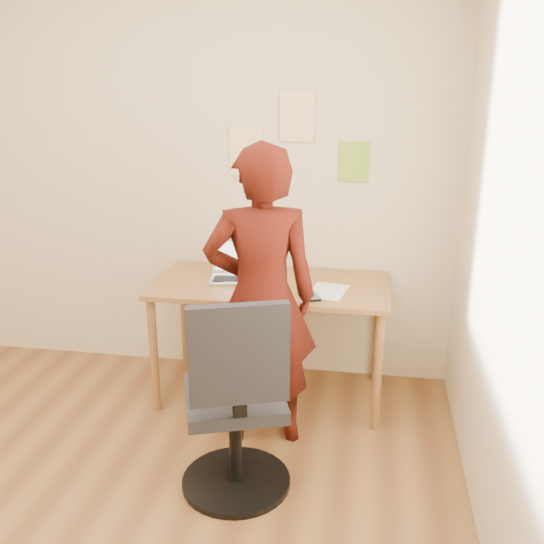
% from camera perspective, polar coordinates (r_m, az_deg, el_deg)
% --- Properties ---
extents(room, '(3.58, 3.58, 2.78)m').
position_cam_1_polar(room, '(2.41, -21.26, 3.13)').
color(room, brown).
rests_on(room, ground).
extents(desk, '(1.40, 0.70, 0.74)m').
position_cam_1_polar(desk, '(3.65, -0.08, -2.34)').
color(desk, '#8F5E31').
rests_on(desk, ground).
extents(laptop, '(0.34, 0.31, 0.22)m').
position_cam_1_polar(laptop, '(3.70, -3.42, 0.15)').
color(laptop, '#B7B7BF').
rests_on(laptop, desk).
extents(paper_sheet, '(0.24, 0.31, 0.00)m').
position_cam_1_polar(paper_sheet, '(3.50, 5.26, -1.81)').
color(paper_sheet, white).
rests_on(paper_sheet, desk).
extents(phone, '(0.11, 0.15, 0.01)m').
position_cam_1_polar(phone, '(3.39, 3.82, -2.34)').
color(phone, black).
rests_on(phone, desk).
extents(wall_note_left, '(0.21, 0.00, 0.30)m').
position_cam_1_polar(wall_note_left, '(3.85, -2.46, 11.24)').
color(wall_note_left, '#FDD797').
rests_on(wall_note_left, room).
extents(wall_note_mid, '(0.21, 0.00, 0.30)m').
position_cam_1_polar(wall_note_mid, '(3.77, 2.38, 14.45)').
color(wall_note_mid, '#FDD797').
rests_on(wall_note_mid, room).
extents(wall_note_right, '(0.18, 0.00, 0.24)m').
position_cam_1_polar(wall_note_right, '(3.77, 7.74, 10.24)').
color(wall_note_right, '#82B829').
rests_on(wall_note_right, room).
extents(office_chair, '(0.58, 0.59, 1.03)m').
position_cam_1_polar(office_chair, '(2.87, -3.38, -13.04)').
color(office_chair, black).
rests_on(office_chair, ground).
extents(person, '(0.67, 0.51, 1.63)m').
position_cam_1_polar(person, '(3.16, -1.04, -2.50)').
color(person, '#3E0F08').
rests_on(person, ground).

